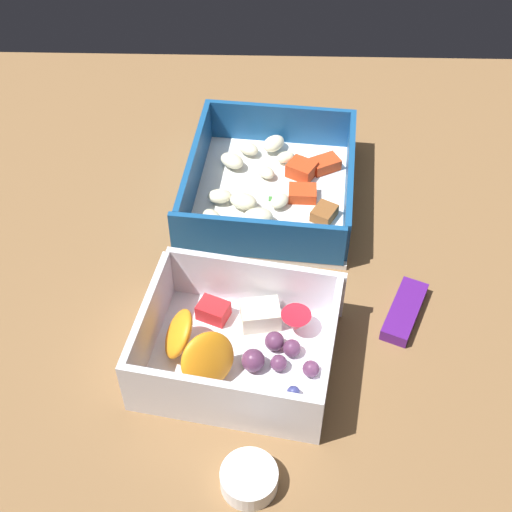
% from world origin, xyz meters
% --- Properties ---
extents(table_surface, '(0.80, 0.80, 0.02)m').
position_xyz_m(table_surface, '(0.00, 0.00, 0.01)').
color(table_surface, brown).
rests_on(table_surface, ground).
extents(pasta_container, '(0.20, 0.18, 0.05)m').
position_xyz_m(pasta_container, '(-0.12, 0.01, 0.04)').
color(pasta_container, white).
rests_on(pasta_container, table_surface).
extents(fruit_bowl, '(0.16, 0.18, 0.06)m').
position_xyz_m(fruit_bowl, '(0.09, -0.01, 0.04)').
color(fruit_bowl, white).
rests_on(fruit_bowl, table_surface).
extents(candy_bar, '(0.07, 0.05, 0.01)m').
position_xyz_m(candy_bar, '(0.04, 0.13, 0.03)').
color(candy_bar, '#51197A').
rests_on(candy_bar, table_surface).
extents(paper_cup_liner, '(0.04, 0.04, 0.02)m').
position_xyz_m(paper_cup_liner, '(0.20, 0.00, 0.03)').
color(paper_cup_liner, white).
rests_on(paper_cup_liner, table_surface).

